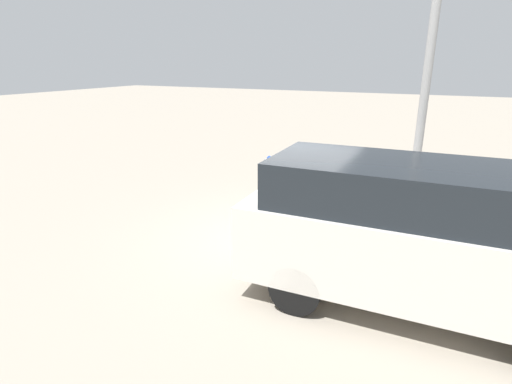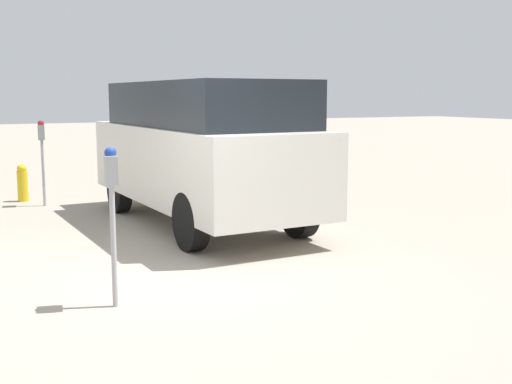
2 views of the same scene
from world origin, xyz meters
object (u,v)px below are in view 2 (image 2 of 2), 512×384
parking_meter_near (112,190)px  fire_hydrant (23,183)px  parking_meter_far (42,143)px  parked_van (201,147)px

parking_meter_near → fire_hydrant: (6.64, 0.01, -0.74)m
parking_meter_far → parked_van: bearing=-136.1°
parking_meter_near → parking_meter_far: bearing=6.9°
parked_van → fire_hydrant: bearing=30.3°
parked_van → fire_hydrant: size_ratio=7.21×
parked_van → fire_hydrant: (3.42, 2.16, -0.82)m
parking_meter_far → fire_hydrant: 1.06m
parking_meter_near → fire_hydrant: bearing=9.5°
fire_hydrant → parked_van: bearing=-147.7°
parking_meter_far → parking_meter_near: bearing=-173.1°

